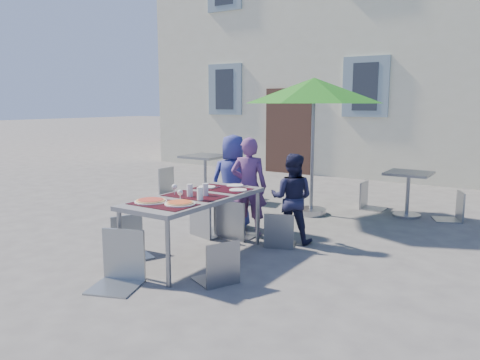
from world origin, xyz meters
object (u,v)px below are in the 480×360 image
Objects in this scene: child_2 at (292,198)px; bg_chair_r_1 at (455,189)px; patio_umbrella at (314,92)px; chair_1 at (235,195)px; bg_chair_l_1 at (370,180)px; chair_4 at (219,236)px; child_0 at (233,182)px; pizza_near_left at (151,201)px; bg_chair_l_0 at (170,165)px; cafe_table_0 at (205,167)px; cafe_table_1 at (408,187)px; chair_3 at (129,213)px; chair_5 at (118,226)px; chair_0 at (206,194)px; bg_chair_r_0 at (245,169)px; pizza_near_right at (180,203)px; chair_2 at (280,209)px; child_1 at (249,187)px; dining_table at (195,200)px.

child_2 is 2.91m from bg_chair_r_1.
patio_umbrella reaches higher than child_2.
chair_1 is 1.16× the size of bg_chair_l_1.
child_0 is at bearing 120.02° from chair_4.
pizza_near_left is 4.32m from bg_chair_l_0.
cafe_table_0 reaches higher than cafe_table_1.
cafe_table_1 is (2.33, 3.86, -0.03)m from chair_3.
bg_chair_l_1 is (1.62, 4.09, -0.02)m from chair_3.
bg_chair_l_0 is at bearing 125.21° from chair_5.
child_0 reaches higher than chair_1.
child_2 is at bearing 18.99° from chair_0.
chair_0 is at bearing 76.99° from chair_3.
bg_chair_r_0 reaches higher than bg_chair_l_0.
chair_4 is (0.54, -0.05, -0.27)m from pizza_near_right.
bg_chair_l_1 is 1.39m from bg_chair_r_1.
patio_umbrella reaches higher than chair_2.
bg_chair_l_0 is at bearing -40.20° from child_2.
child_1 is at bearing 83.75° from pizza_near_left.
bg_chair_l_1 is at bearing 87.47° from chair_4.
patio_umbrella is at bearing -120.91° from child_1.
bg_chair_r_1 is at bearing 52.89° from chair_3.
chair_5 is (-0.14, -2.25, -0.07)m from child_1.
chair_1 is 2.96m from bg_chair_l_1.
child_2 reaches higher than pizza_near_right.
chair_4 is at bearing -61.44° from bg_chair_r_0.
chair_5 is at bearing -84.93° from pizza_near_left.
child_0 is at bearing 106.68° from pizza_near_right.
chair_0 is 1.77m from chair_4.
child_1 is 1.16× the size of child_2.
pizza_near_left is 4.07m from cafe_table_0.
chair_0 is 1.16× the size of chair_4.
bg_chair_l_0 is at bearing -165.31° from cafe_table_0.
pizza_near_right is at bearing -108.83° from chair_2.
bg_chair_l_0 is at bearing -171.23° from bg_chair_r_1.
chair_3 is (-1.39, -1.56, -0.06)m from child_2.
chair_0 is at bearing -162.75° from chair_1.
pizza_near_right is at bearing -68.42° from bg_chair_r_0.
pizza_near_left is 0.39× the size of chair_3.
chair_0 is 2.30m from bg_chair_r_0.
child_1 reaches higher than child_2.
dining_table is 1.37m from child_2.
pizza_near_left reaches higher than dining_table.
chair_3 is at bearing 32.59° from child_2.
pizza_near_right is 4.18m from cafe_table_0.
patio_umbrella is 2.20× the size of bg_chair_l_0.
child_0 is at bearing 155.97° from chair_2.
child_0 is 2.46m from chair_5.
child_0 is 1.60× the size of chair_4.
patio_umbrella is 2.16m from cafe_table_1.
chair_5 is 0.46× the size of patio_umbrella.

